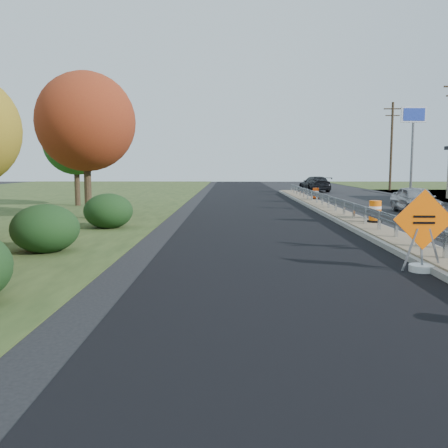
{
  "coord_description": "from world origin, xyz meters",
  "views": [
    {
      "loc": [
        -5.77,
        -15.23,
        2.68
      ],
      "look_at": [
        -5.94,
        -1.71,
        1.1
      ],
      "focal_mm": 40.0,
      "sensor_mm": 36.0,
      "label": 1
    }
  ],
  "objects_px": {
    "car_dark_far": "(315,184)",
    "caution_sign": "(422,251)",
    "barrel_shoulder_mid": "(412,198)",
    "barrel_median_far": "(316,194)",
    "barrel_median_mid": "(375,212)",
    "car_silver": "(416,200)"
  },
  "relations": [
    {
      "from": "car_dark_far",
      "to": "caution_sign",
      "type": "bearing_deg",
      "value": 76.53
    },
    {
      "from": "barrel_shoulder_mid",
      "to": "car_dark_far",
      "type": "distance_m",
      "value": 17.91
    },
    {
      "from": "barrel_median_far",
      "to": "barrel_median_mid",
      "type": "bearing_deg",
      "value": -90.0
    },
    {
      "from": "barrel_median_mid",
      "to": "barrel_shoulder_mid",
      "type": "relative_size",
      "value": 1.03
    },
    {
      "from": "barrel_median_mid",
      "to": "car_silver",
      "type": "distance_m",
      "value": 7.8
    },
    {
      "from": "barrel_median_mid",
      "to": "barrel_shoulder_mid",
      "type": "xyz_separation_m",
      "value": [
        6.45,
        13.32,
        -0.24
      ]
    },
    {
      "from": "car_dark_far",
      "to": "barrel_median_far",
      "type": "bearing_deg",
      "value": 72.92
    },
    {
      "from": "car_silver",
      "to": "car_dark_far",
      "type": "distance_m",
      "value": 24.28
    },
    {
      "from": "car_dark_far",
      "to": "barrel_median_mid",
      "type": "bearing_deg",
      "value": 77.5
    },
    {
      "from": "barrel_median_mid",
      "to": "car_silver",
      "type": "xyz_separation_m",
      "value": [
        4.19,
        6.58,
        0.09
      ]
    },
    {
      "from": "caution_sign",
      "to": "barrel_median_far",
      "type": "relative_size",
      "value": 2.53
    },
    {
      "from": "barrel_median_far",
      "to": "barrel_shoulder_mid",
      "type": "height_order",
      "value": "barrel_median_far"
    },
    {
      "from": "barrel_median_mid",
      "to": "car_dark_far",
      "type": "relative_size",
      "value": 0.17
    },
    {
      "from": "barrel_median_mid",
      "to": "car_dark_far",
      "type": "bearing_deg",
      "value": 85.23
    },
    {
      "from": "barrel_median_far",
      "to": "barrel_shoulder_mid",
      "type": "xyz_separation_m",
      "value": [
        6.45,
        -1.88,
        -0.19
      ]
    },
    {
      "from": "caution_sign",
      "to": "car_dark_far",
      "type": "height_order",
      "value": "caution_sign"
    },
    {
      "from": "barrel_shoulder_mid",
      "to": "caution_sign",
      "type": "bearing_deg",
      "value": -109.32
    },
    {
      "from": "barrel_shoulder_mid",
      "to": "car_silver",
      "type": "bearing_deg",
      "value": -108.53
    },
    {
      "from": "barrel_median_far",
      "to": "car_dark_far",
      "type": "distance_m",
      "value": 15.81
    },
    {
      "from": "barrel_shoulder_mid",
      "to": "car_dark_far",
      "type": "xyz_separation_m",
      "value": [
        -3.88,
        17.48,
        0.35
      ]
    },
    {
      "from": "barrel_shoulder_mid",
      "to": "car_silver",
      "type": "relative_size",
      "value": 0.2
    },
    {
      "from": "caution_sign",
      "to": "barrel_median_mid",
      "type": "distance_m",
      "value": 9.33
    }
  ]
}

